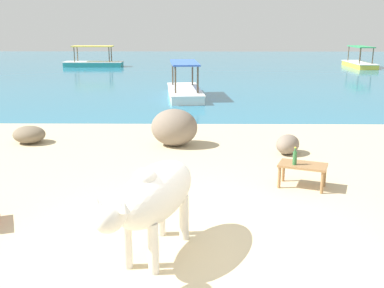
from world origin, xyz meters
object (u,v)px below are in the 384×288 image
Objects in this scene: bottle at (295,158)px; boat_yellow at (359,63)px; boat_white at (185,90)px; cow at (154,195)px; low_bench_table at (303,168)px; boat_teal at (93,62)px.

boat_yellow is (8.47, 21.50, -0.27)m from bottle.
boat_white is (-2.06, 9.56, -0.27)m from bottle.
cow is 25.99m from boat_yellow.
low_bench_table is at bearing 156.56° from cow.
low_bench_table is (2.21, 2.28, -0.41)m from cow.
cow is 0.54× the size of boat_yellow.
bottle is at bearing -148.93° from low_bench_table.
cow is 3.07m from bottle.
boat_white is 1.02× the size of boat_teal.
boat_white and boat_yellow have the same top height.
boat_yellow reaches higher than low_bench_table.
low_bench_table is 2.93× the size of bottle.
low_bench_table is at bearing -172.53° from boat_white.
low_bench_table is 0.24× the size of boat_teal.
cow is 6.73× the size of bottle.
bottle is 0.08× the size of boat_white.
cow is 0.54× the size of boat_teal.
boat_yellow is (8.32, 21.47, -0.08)m from low_bench_table.
cow is 2.30× the size of low_bench_table.
low_bench_table is 0.23× the size of boat_white.
cow is at bearing 174.43° from boat_white.
boat_teal is (-6.08, 12.18, 0.00)m from boat_white.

